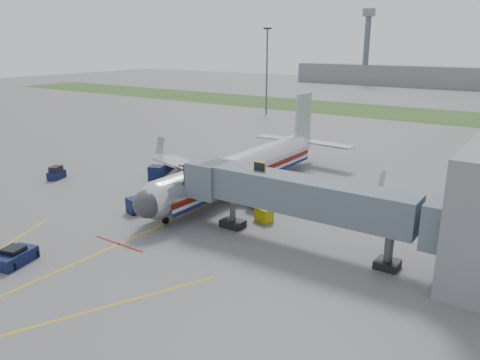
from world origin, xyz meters
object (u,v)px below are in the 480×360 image
Objects in this scene: baggage_tug at (56,173)px; ramp_worker at (193,175)px; belt_loader at (170,182)px; pushback_tug at (14,257)px; airliner at (241,169)px.

ramp_worker is at bearing 30.23° from baggage_tug.
pushback_tug is at bearing -79.60° from belt_loader.
belt_loader is at bearing -155.40° from airliner.
belt_loader is (-8.19, -3.75, -2.11)m from airliner.
ramp_worker is at bearing 96.63° from pushback_tug.
airliner is 8.01× the size of belt_loader.
pushback_tug is 24.98m from baggage_tug.
ramp_worker is (-3.00, 25.81, 0.37)m from pushback_tug.
airliner is 7.24m from ramp_worker.
belt_loader is 2.33× the size of ramp_worker.
airliner is 26.94m from pushback_tug.
baggage_tug is 1.41× the size of ramp_worker.
pushback_tug is 0.84× the size of belt_loader.
airliner is 13.27× the size of baggage_tug.
baggage_tug is 17.98m from ramp_worker.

